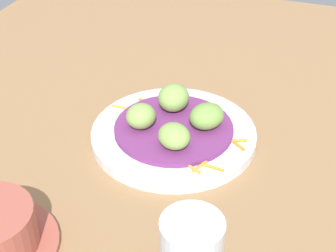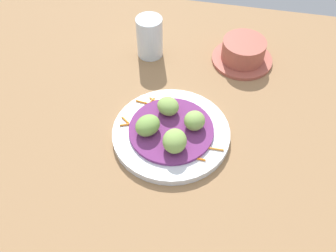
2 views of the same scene
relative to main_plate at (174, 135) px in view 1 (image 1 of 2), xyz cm
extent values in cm
cube|color=#936D47|center=(2.98, 4.92, -1.77)|extent=(110.00, 110.00, 2.00)
cylinder|color=silver|center=(0.00, 0.00, 0.00)|extent=(23.89, 23.89, 1.53)
cylinder|color=#702D6B|center=(0.00, 0.00, 1.13)|extent=(17.17, 17.17, 0.73)
cylinder|color=orange|center=(7.56, -6.45, 0.97)|extent=(3.11, 0.74, 0.40)
cylinder|color=orange|center=(-9.27, 2.86, 0.97)|extent=(3.37, 0.42, 0.40)
cylinder|color=orange|center=(9.80, -0.78, 0.97)|extent=(2.02, 1.68, 0.40)
cylinder|color=orange|center=(5.21, -7.47, 0.97)|extent=(2.48, 1.55, 0.40)
cylinder|color=orange|center=(-6.86, 5.85, 0.97)|extent=(1.92, 0.51, 0.40)
cylinder|color=orange|center=(9.21, 0.31, 0.97)|extent=(2.84, 1.43, 0.40)
cylinder|color=orange|center=(5.90, -6.83, 0.97)|extent=(1.43, 2.72, 0.40)
ellipsoid|color=#84A851|center=(-1.54, 4.41, 3.43)|extent=(5.06, 5.71, 3.87)
ellipsoid|color=#84A851|center=(-4.41, -1.54, 3.24)|extent=(4.64, 4.86, 3.50)
ellipsoid|color=#84A851|center=(1.54, -4.41, 3.15)|extent=(6.35, 6.28, 3.32)
ellipsoid|color=#759E47|center=(4.41, 1.54, 3.25)|extent=(6.52, 6.82, 3.51)
camera|label=1|loc=(19.08, -56.86, 43.72)|focal=54.63mm
camera|label=2|loc=(-9.29, 48.65, 61.26)|focal=41.41mm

